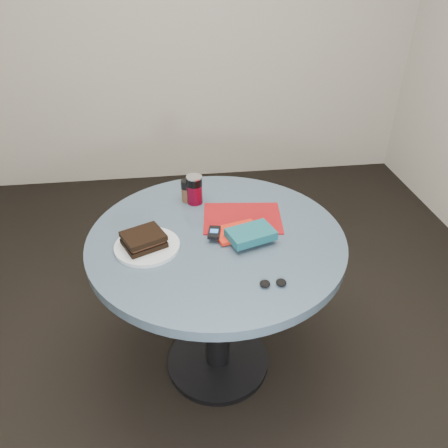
{
  "coord_description": "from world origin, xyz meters",
  "views": [
    {
      "loc": [
        -0.15,
        -1.38,
        1.72
      ],
      "look_at": [
        0.03,
        0.0,
        0.8
      ],
      "focal_mm": 35.0,
      "sensor_mm": 36.0,
      "label": 1
    }
  ],
  "objects": [
    {
      "name": "novel",
      "position": [
        0.12,
        -0.06,
        0.79
      ],
      "size": [
        0.2,
        0.16,
        0.03
      ],
      "primitive_type": "cube",
      "rotation": [
        0.0,
        0.0,
        0.32
      ],
      "color": "#114955",
      "rests_on": "red_book"
    },
    {
      "name": "red_book",
      "position": [
        0.08,
        -0.01,
        0.76
      ],
      "size": [
        0.2,
        0.16,
        0.01
      ],
      "primitive_type": "cube",
      "rotation": [
        0.0,
        0.0,
        0.26
      ],
      "color": "red",
      "rests_on": "magazine"
    },
    {
      "name": "mp3_player",
      "position": [
        -0.01,
        -0.02,
        0.78
      ],
      "size": [
        0.06,
        0.09,
        0.01
      ],
      "color": "black",
      "rests_on": "red_book"
    },
    {
      "name": "soda_can",
      "position": [
        -0.06,
        0.26,
        0.81
      ],
      "size": [
        0.08,
        0.08,
        0.13
      ],
      "color": "#5A0418",
      "rests_on": "table"
    },
    {
      "name": "ground",
      "position": [
        0.0,
        0.0,
        0.0
      ],
      "size": [
        4.0,
        4.0,
        0.0
      ],
      "primitive_type": "plane",
      "color": "black",
      "rests_on": "ground"
    },
    {
      "name": "sandwich",
      "position": [
        -0.27,
        -0.05,
        0.79
      ],
      "size": [
        0.18,
        0.17,
        0.05
      ],
      "color": "black",
      "rests_on": "plate"
    },
    {
      "name": "plate",
      "position": [
        -0.26,
        -0.05,
        0.76
      ],
      "size": [
        0.32,
        0.32,
        0.02
      ],
      "primitive_type": "cylinder",
      "rotation": [
        0.0,
        0.0,
        -0.39
      ],
      "color": "silver",
      "rests_on": "table"
    },
    {
      "name": "magazine",
      "position": [
        0.12,
        0.1,
        0.75
      ],
      "size": [
        0.34,
        0.27,
        0.01
      ],
      "primitive_type": "cube",
      "rotation": [
        0.0,
        0.0,
        -0.11
      ],
      "color": "maroon",
      "rests_on": "table"
    },
    {
      "name": "table",
      "position": [
        0.0,
        0.0,
        0.59
      ],
      "size": [
        1.0,
        1.0,
        0.75
      ],
      "color": "black",
      "rests_on": "ground"
    },
    {
      "name": "pepper_grinder",
      "position": [
        -0.1,
        0.28,
        0.8
      ],
      "size": [
        0.05,
        0.05,
        0.1
      ],
      "color": "#482F1F",
      "rests_on": "table"
    },
    {
      "name": "headphones",
      "position": [
        0.15,
        -0.31,
        0.76
      ],
      "size": [
        0.09,
        0.04,
        0.02
      ],
      "color": "black",
      "rests_on": "table"
    }
  ]
}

